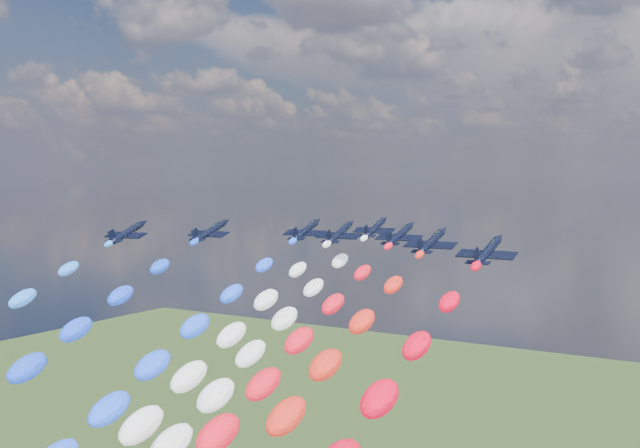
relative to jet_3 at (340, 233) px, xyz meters
The scene contains 8 objects.
jet_0 37.18m from the jet_3, 150.40° to the right, with size 8.00×10.72×2.36m, color black, non-canonical shape.
jet_1 23.44m from the jet_3, 158.73° to the right, with size 8.00×10.72×2.36m, color black, non-canonical shape.
jet_2 8.77m from the jet_3, 164.47° to the left, with size 8.00×10.72×2.36m, color black, non-canonical shape.
jet_3 is the anchor object (origin of this frame).
jet_4 14.77m from the jet_3, 93.19° to the left, with size 8.00×10.72×2.36m, color black, non-canonical shape.
jet_5 10.77m from the jet_3, 10.48° to the left, with size 8.00×10.72×2.36m, color black, non-canonical shape.
jet_6 22.26m from the jet_3, 21.10° to the right, with size 8.00×10.72×2.36m, color black, non-canonical shape.
jet_7 37.48m from the jet_3, 28.05° to the right, with size 8.00×10.72×2.36m, color black, non-canonical shape.
Camera 1 is at (69.41, -108.84, 114.03)m, focal length 45.13 mm.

